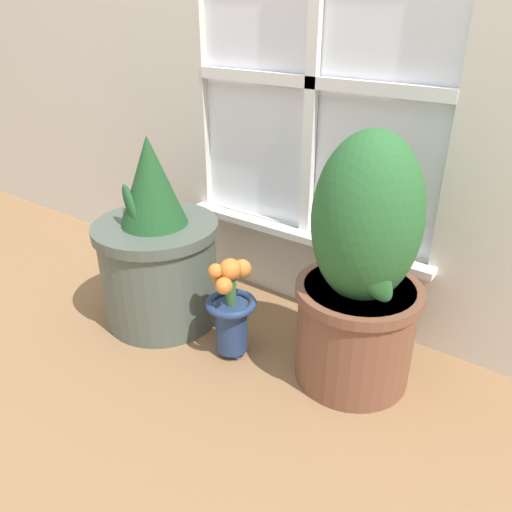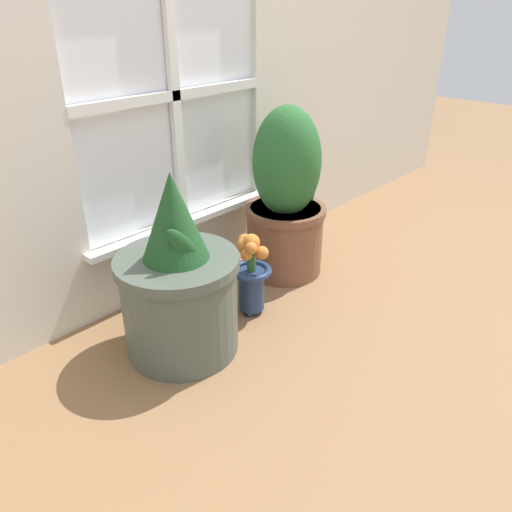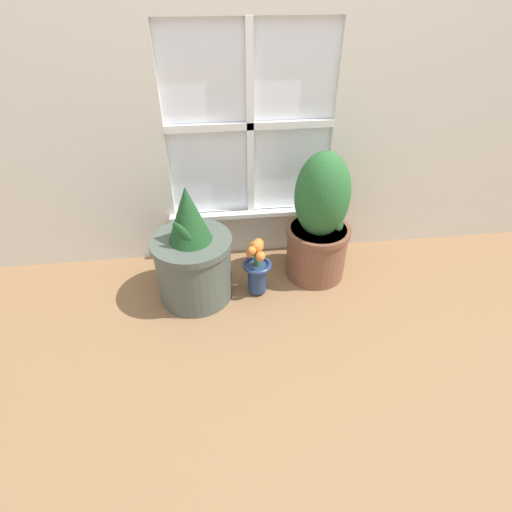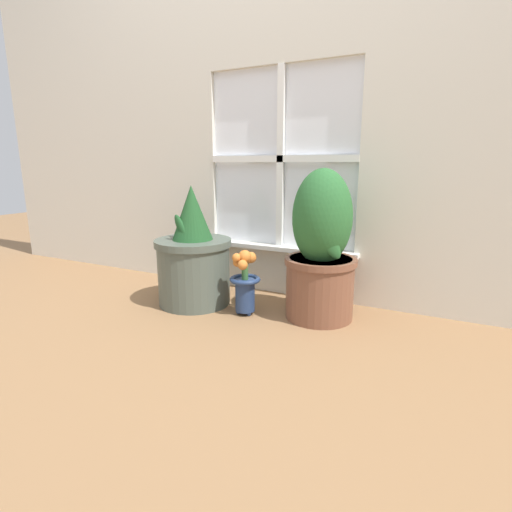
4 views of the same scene
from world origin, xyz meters
TOP-DOWN VIEW (x-y plane):
  - ground_plane at (0.00, 0.00)m, footprint 10.00×10.00m
  - potted_plant_left at (-0.33, 0.14)m, footprint 0.40×0.40m
  - potted_plant_right at (0.33, 0.25)m, footprint 0.34×0.34m
  - flower_vase at (-0.01, 0.12)m, footprint 0.15×0.15m

SIDE VIEW (x-z plane):
  - ground_plane at x=0.00m, z-range 0.00..0.00m
  - flower_vase at x=-0.01m, z-range 0.01..0.33m
  - potted_plant_left at x=-0.33m, z-range -0.07..0.55m
  - potted_plant_right at x=0.33m, z-range -0.03..0.68m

